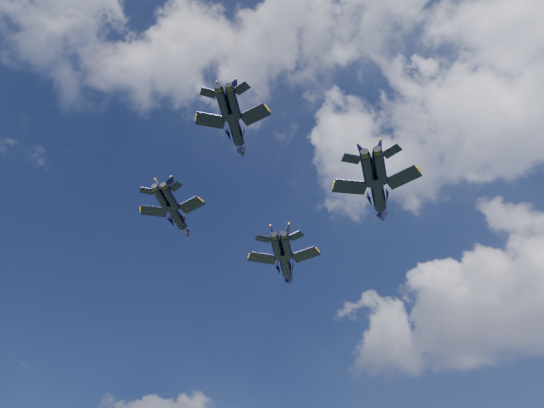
{
  "coord_description": "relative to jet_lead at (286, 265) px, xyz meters",
  "views": [
    {
      "loc": [
        38.66,
        -47.13,
        3.13
      ],
      "look_at": [
        -0.3,
        5.45,
        61.05
      ],
      "focal_mm": 35.0,
      "sensor_mm": 36.0,
      "label": 1
    }
  ],
  "objects": [
    {
      "name": "jet_lead",
      "position": [
        0.0,
        0.0,
        0.0
      ],
      "size": [
        12.78,
        17.26,
        4.18
      ],
      "rotation": [
        0.0,
        0.0,
        0.49
      ],
      "color": "black"
    },
    {
      "name": "jet_left",
      "position": [
        -6.71,
        -22.16,
        0.2
      ],
      "size": [
        10.62,
        14.66,
        3.49
      ],
      "rotation": [
        0.0,
        0.0,
        0.4
      ],
      "color": "black"
    },
    {
      "name": "jet_right",
      "position": [
        23.25,
        -6.88,
        0.31
      ],
      "size": [
        13.26,
        18.39,
        4.36
      ],
      "rotation": [
        0.0,
        0.0,
        0.37
      ],
      "color": "black"
    },
    {
      "name": "jet_slot",
      "position": [
        12.71,
        -30.29,
        1.51
      ],
      "size": [
        10.36,
        14.06,
        3.39
      ],
      "rotation": [
        0.0,
        0.0,
        0.48
      ],
      "color": "black"
    }
  ]
}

